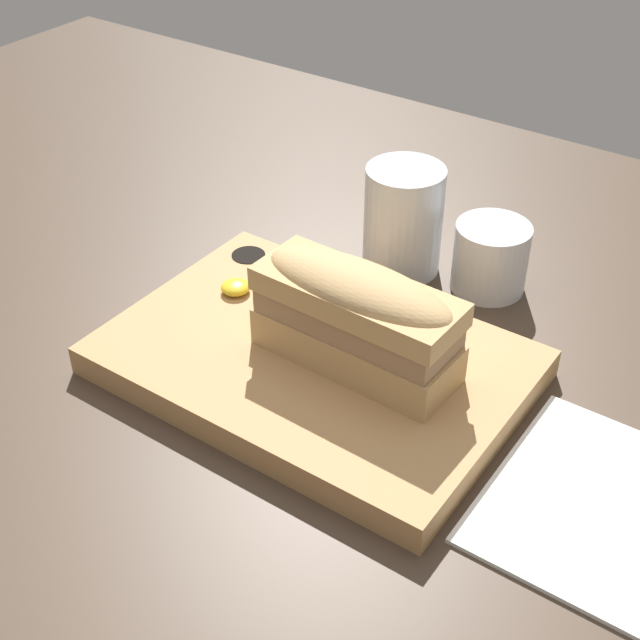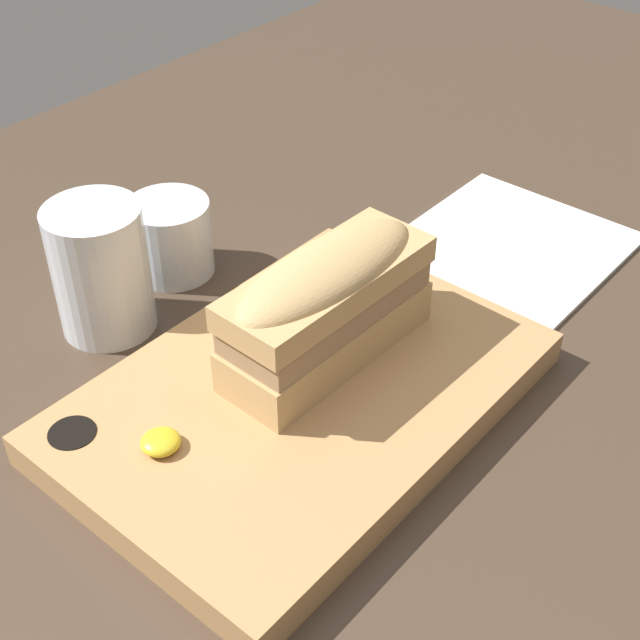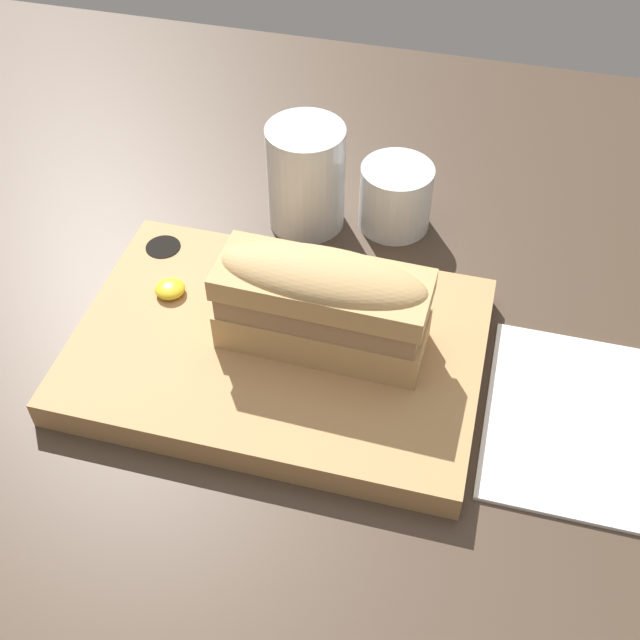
% 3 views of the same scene
% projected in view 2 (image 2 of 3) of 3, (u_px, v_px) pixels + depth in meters
% --- Properties ---
extents(dining_table, '(1.90, 1.24, 0.02)m').
position_uv_depth(dining_table, '(367.00, 412.00, 0.69)').
color(dining_table, '#423326').
rests_on(dining_table, ground).
extents(serving_board, '(0.35, 0.24, 0.03)m').
position_uv_depth(serving_board, '(301.00, 396.00, 0.67)').
color(serving_board, tan).
rests_on(serving_board, dining_table).
extents(sandwich, '(0.18, 0.07, 0.09)m').
position_uv_depth(sandwich, '(326.00, 303.00, 0.66)').
color(sandwich, tan).
rests_on(sandwich, serving_board).
extents(mustard_dollop, '(0.03, 0.03, 0.01)m').
position_uv_depth(mustard_dollop, '(161.00, 442.00, 0.61)').
color(mustard_dollop, gold).
rests_on(mustard_dollop, serving_board).
extents(water_glass, '(0.08, 0.08, 0.11)m').
position_uv_depth(water_glass, '(102.00, 277.00, 0.73)').
color(water_glass, silver).
rests_on(water_glass, dining_table).
extents(wine_glass, '(0.07, 0.07, 0.07)m').
position_uv_depth(wine_glass, '(171.00, 239.00, 0.80)').
color(wine_glass, silver).
rests_on(wine_glass, dining_table).
extents(napkin, '(0.21, 0.19, 0.00)m').
position_uv_depth(napkin, '(507.00, 248.00, 0.85)').
color(napkin, white).
rests_on(napkin, dining_table).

